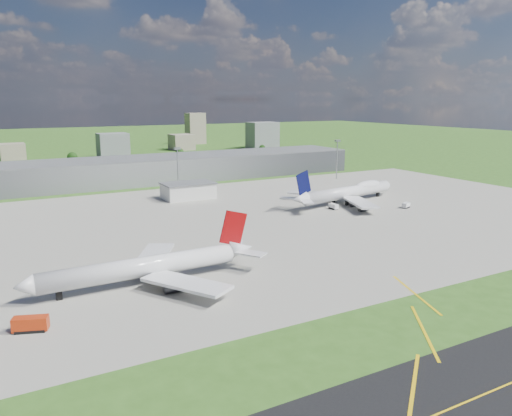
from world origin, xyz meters
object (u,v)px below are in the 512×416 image
fire_truck (31,324)px  van_white_far (406,205)px  airliner_blue_quad (348,192)px  van_white_near (333,207)px  airliner_red_twin (150,267)px  tug_yellow (174,286)px

fire_truck → van_white_far: 180.70m
van_white_far → airliner_blue_quad: bearing=101.9°
van_white_far → van_white_near: bearing=133.4°
van_white_far → airliner_red_twin: bearing=173.6°
fire_truck → van_white_far: fire_truck is taller
airliner_red_twin → fire_truck: bearing=25.9°
fire_truck → van_white_near: 156.19m
airliner_red_twin → fire_truck: 36.98m
airliner_blue_quad → airliner_red_twin: bearing=-163.4°
airliner_blue_quad → tug_yellow: bearing=-159.7°
tug_yellow → van_white_far: bearing=-27.3°
fire_truck → van_white_near: bearing=46.5°
airliner_blue_quad → van_white_near: 19.14m
airliner_red_twin → tug_yellow: 9.63m
airliner_blue_quad → fire_truck: (-155.74, -79.52, -3.67)m
tug_yellow → van_white_near: 119.31m
van_white_near → fire_truck: bearing=115.4°
fire_truck → van_white_far: bearing=37.6°
airliner_red_twin → tug_yellow: bearing=118.5°
fire_truck → tug_yellow: fire_truck is taller
fire_truck → tug_yellow: 38.24m
tug_yellow → van_white_far: size_ratio=0.67×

